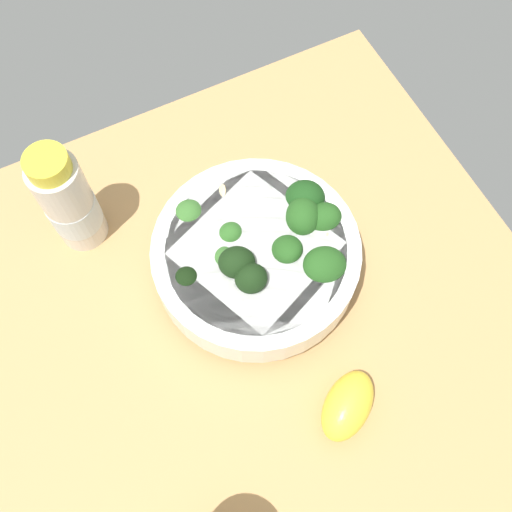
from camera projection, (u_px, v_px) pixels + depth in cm
name	position (u px, v px, depth cm)	size (l,w,h in cm)	color
ground_plane	(257.00, 326.00, 67.88)	(64.02, 64.02, 4.03)	tan
bowl_of_broccoli	(259.00, 254.00, 64.95)	(22.48, 22.48, 8.96)	white
lemon_wedge	(347.00, 406.00, 59.98)	(7.64, 4.57, 4.55)	yellow
bottle_tall	(69.00, 202.00, 64.52)	(5.60, 5.60, 15.15)	beige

